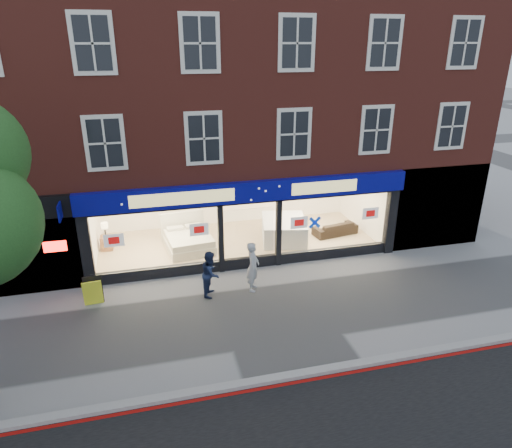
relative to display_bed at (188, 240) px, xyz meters
name	(u,v)px	position (x,y,z in m)	size (l,w,h in m)	color
ground	(274,312)	(2.02, -5.09, -0.43)	(120.00, 120.00, 0.00)	gray
kerb_line	(309,380)	(2.02, -8.19, -0.43)	(60.00, 0.10, 0.01)	#8C0A07
kerb_stone	(306,373)	(2.02, -7.99, -0.37)	(60.00, 0.25, 0.12)	gray
showroom_floor	(238,242)	(2.02, 0.16, -0.38)	(11.00, 4.50, 0.10)	tan
building	(226,69)	(2.00, 1.85, 6.24)	(19.00, 8.26, 10.30)	maroon
display_bed	(188,240)	(0.00, 0.00, 0.00)	(1.97, 2.29, 1.19)	beige
bedside_table	(107,243)	(-3.08, 0.62, -0.06)	(0.45, 0.45, 0.55)	brown
mattress_stack	(284,229)	(3.89, -0.11, 0.09)	(2.13, 2.48, 0.85)	silver
sofa	(335,228)	(6.13, -0.14, -0.06)	(1.87, 0.73, 0.55)	black
a_board	(93,291)	(-3.30, -3.26, 0.01)	(0.58, 0.38, 0.90)	yellow
pedestrian_grey	(253,266)	(1.74, -3.59, 0.41)	(0.62, 0.40, 1.69)	#ABAEB3
pedestrian_blue	(211,273)	(0.35, -3.57, 0.32)	(0.74, 0.57, 1.52)	#16203F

